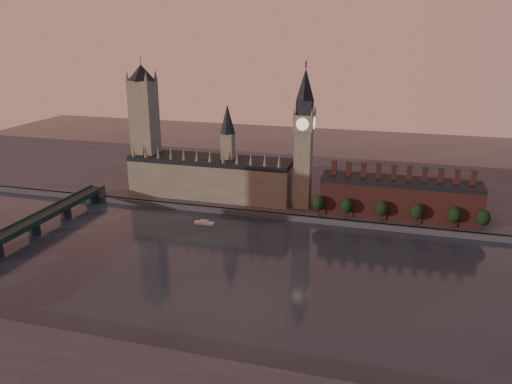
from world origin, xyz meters
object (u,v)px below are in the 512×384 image
at_px(victoria_tower, 145,125).
at_px(westminster_bridge, 12,235).
at_px(big_ben, 304,138).
at_px(river_boat, 204,223).

height_order(victoria_tower, westminster_bridge, victoria_tower).
bearing_deg(big_ben, westminster_bridge, -145.67).
bearing_deg(victoria_tower, westminster_bridge, -106.56).
xyz_separation_m(victoria_tower, westminster_bridge, (-35.00, -117.70, -51.65)).
bearing_deg(victoria_tower, river_boat, -35.94).
relative_size(big_ben, river_boat, 7.61).
bearing_deg(westminster_bridge, victoria_tower, 73.44).
bearing_deg(westminster_bridge, big_ben, 34.33).
xyz_separation_m(victoria_tower, big_ben, (130.00, -5.00, -2.26)).
height_order(big_ben, westminster_bridge, big_ben).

